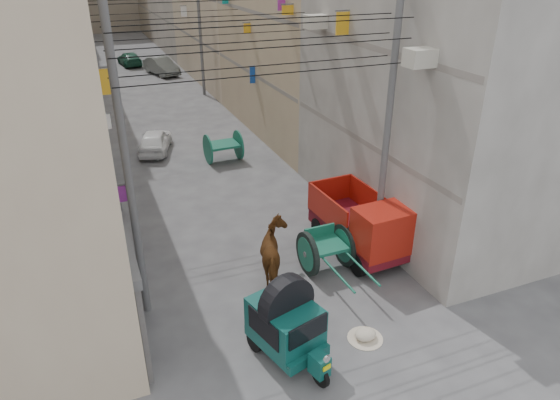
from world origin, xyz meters
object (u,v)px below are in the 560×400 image
feed_sack (365,334)px  distant_car_grey (161,66)px  mini_truck (365,229)px  tonga_cart (326,249)px  distant_car_white (155,141)px  distant_car_green (130,59)px  horse (276,254)px  second_cart (223,146)px  auto_rickshaw (287,322)px

feed_sack → distant_car_grey: distant_car_grey is taller
mini_truck → feed_sack: (-1.91, -3.33, -0.86)m
tonga_cart → distant_car_white: size_ratio=0.93×
distant_car_green → horse: bearing=83.7°
second_cart → feed_sack: bearing=-92.9°
horse → distant_car_white: bearing=-68.3°
auto_rickshaw → feed_sack: (2.05, -0.25, -0.86)m
auto_rickshaw → second_cart: bearing=64.8°
tonga_cart → auto_rickshaw: bearing=-132.0°
mini_truck → distant_car_grey: 29.38m
distant_car_grey → distant_car_white: bearing=-117.2°
mini_truck → second_cart: mini_truck is taller
second_cart → distant_car_white: size_ratio=0.50×
horse → mini_truck: bearing=-163.7°
second_cart → feed_sack: second_cart is taller
distant_car_white → distant_car_green: size_ratio=0.87×
feed_sack → horse: 3.51m
mini_truck → feed_sack: size_ratio=6.74×
tonga_cart → second_cart: bearing=91.3°
distant_car_white → distant_car_grey: distant_car_grey is taller
tonga_cart → mini_truck: size_ratio=0.80×
horse → feed_sack: bearing=123.7°
mini_truck → second_cart: 9.76m
tonga_cart → distant_car_grey: 29.50m
mini_truck → horse: (-3.03, -0.09, -0.14)m
mini_truck → distant_car_green: 34.15m
mini_truck → distant_car_white: mini_truck is taller
mini_truck → horse: mini_truck is taller
mini_truck → horse: size_ratio=1.86×
tonga_cart → distant_car_green: (-1.69, 34.15, -0.16)m
second_cart → distant_car_white: 3.68m
second_cart → horse: bearing=-99.7°
mini_truck → distant_car_grey: size_ratio=0.94×
distant_car_green → mini_truck: bearing=88.8°
mini_truck → distant_car_green: mini_truck is taller
tonga_cart → distant_car_white: (-3.13, 12.20, -0.15)m
horse → distant_car_green: size_ratio=0.54×
horse → distant_car_green: horse is taller
mini_truck → distant_car_grey: (-1.19, 29.36, -0.33)m
auto_rickshaw → mini_truck: size_ratio=0.66×
second_cart → distant_car_white: (-2.73, 2.47, -0.18)m
second_cart → auto_rickshaw: bearing=-102.1°
second_cart → horse: horse is taller
distant_car_grey → auto_rickshaw: bearing=-111.0°
distant_car_white → distant_car_grey: 17.63m
mini_truck → distant_car_white: 12.89m
distant_car_green → distant_car_white: bearing=79.8°
distant_car_white → distant_car_green: (1.45, 21.95, -0.01)m
distant_car_grey → distant_car_green: (-1.92, 4.65, -0.12)m
second_cart → distant_car_white: bearing=135.2°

